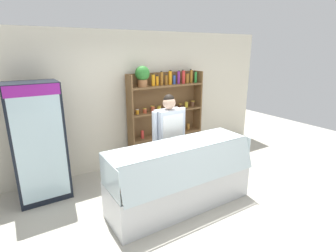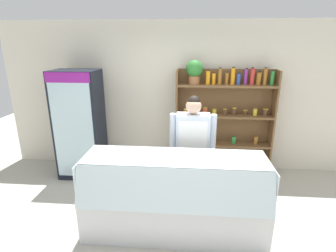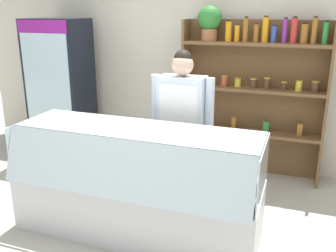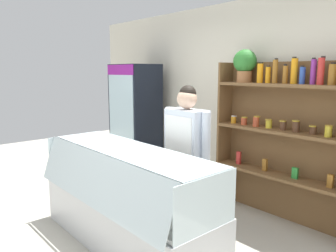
# 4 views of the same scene
# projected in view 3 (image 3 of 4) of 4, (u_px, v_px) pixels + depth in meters

# --- Properties ---
(ground_plane) EXTENTS (12.00, 12.00, 0.00)m
(ground_plane) POSITION_uv_depth(u_px,v_px,m) (143.00, 240.00, 3.40)
(ground_plane) COLOR #B7B2A3
(back_wall) EXTENTS (6.80, 0.10, 2.70)m
(back_wall) POSITION_uv_depth(u_px,v_px,m) (205.00, 62.00, 4.84)
(back_wall) COLOR silver
(back_wall) RESTS_ON ground
(drinks_fridge) EXTENTS (0.76, 0.57, 1.89)m
(drinks_fridge) POSITION_uv_depth(u_px,v_px,m) (61.00, 91.00, 5.07)
(drinks_fridge) COLOR black
(drinks_fridge) RESTS_ON ground
(shelving_unit) EXTENTS (1.69, 0.29, 2.05)m
(shelving_unit) POSITION_uv_depth(u_px,v_px,m) (248.00, 82.00, 4.47)
(shelving_unit) COLOR brown
(shelving_unit) RESTS_ON ground
(deli_display_case) EXTENTS (2.23, 0.80, 1.01)m
(deli_display_case) POSITION_uv_depth(u_px,v_px,m) (136.00, 201.00, 3.45)
(deli_display_case) COLOR silver
(deli_display_case) RESTS_ON ground
(shop_clerk) EXTENTS (0.65, 0.25, 1.64)m
(shop_clerk) POSITION_uv_depth(u_px,v_px,m) (182.00, 117.00, 3.77)
(shop_clerk) COLOR #383D51
(shop_clerk) RESTS_ON ground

